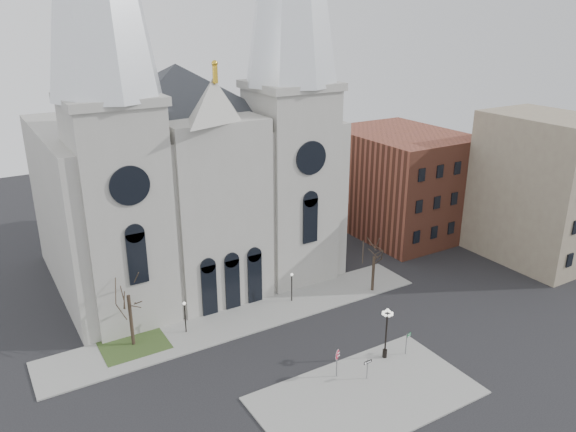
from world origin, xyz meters
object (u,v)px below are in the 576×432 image
globe_lamp (387,327)px  street_name_sign (407,342)px  stop_sign (337,357)px  one_way_sign (367,365)px

globe_lamp → street_name_sign: globe_lamp is taller
stop_sign → street_name_sign: size_ratio=1.26×
one_way_sign → street_name_sign: size_ratio=0.90×
one_way_sign → street_name_sign: bearing=10.2°
street_name_sign → stop_sign: bearing=160.0°
stop_sign → one_way_sign: 2.62m
stop_sign → globe_lamp: size_ratio=0.53×
stop_sign → one_way_sign: size_ratio=1.40×
stop_sign → street_name_sign: 7.43m
globe_lamp → one_way_sign: (-3.35, -1.65, -1.80)m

